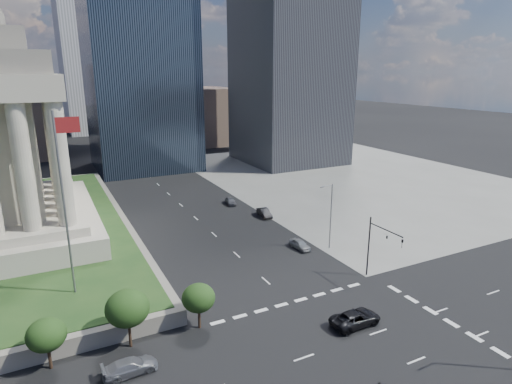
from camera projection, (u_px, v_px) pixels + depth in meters
ground at (135, 164)px, 123.01m from camera, size 500.00×500.00×0.00m
sidewalk_ne at (351, 176)px, 108.61m from camera, size 68.00×90.00×0.03m
flagpole at (65, 195)px, 44.68m from camera, size 2.52×0.24×20.00m
midrise_glass at (138, 54)px, 111.46m from camera, size 26.00×26.00×60.00m
building_filler_ne at (203, 115)px, 159.97m from camera, size 20.00×30.00×20.00m
building_filler_nw at (13, 111)px, 131.97m from camera, size 24.00×30.00×28.00m
traffic_signal_ne at (379, 242)px, 52.86m from camera, size 0.30×5.74×8.00m
street_lamp_north at (330, 212)px, 62.82m from camera, size 2.13×0.22×10.00m
pickup_truck at (355, 318)px, 44.59m from camera, size 5.63×2.68×1.55m
suv_grey at (130, 367)px, 37.40m from camera, size 4.87×2.14×1.39m
parked_sedan_near at (300, 244)px, 63.96m from camera, size 4.11×1.82×1.38m
parked_sedan_mid at (264, 213)px, 78.09m from camera, size 2.09×4.68×1.49m
parked_sedan_far at (231, 201)px, 85.36m from camera, size 2.30×4.33×1.40m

